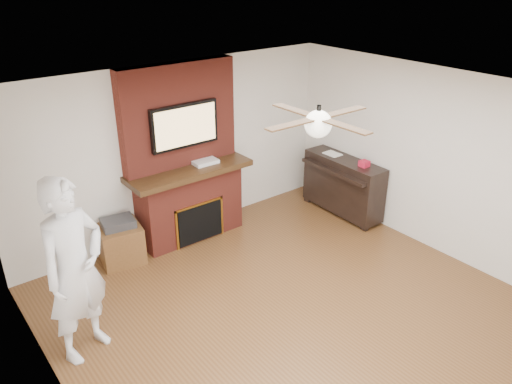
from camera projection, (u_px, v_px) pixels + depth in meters
room_shell at (313, 225)px, 5.10m from camera, size 5.36×5.86×2.86m
fireplace at (186, 172)px, 7.02m from camera, size 1.78×0.64×2.50m
tv at (185, 126)px, 6.70m from camera, size 1.00×0.08×0.60m
ceiling_fan at (318, 123)px, 4.64m from camera, size 1.21×1.21×0.31m
person at (75, 270)px, 4.83m from camera, size 0.84×0.71×1.96m
side_table at (120, 242)px, 6.66m from camera, size 0.62×0.62×0.62m
piano at (343, 184)px, 7.85m from camera, size 0.55×1.41×1.01m
cable_box at (206, 162)px, 7.06m from camera, size 0.36×0.21×0.05m
candle_orange at (184, 239)px, 7.18m from camera, size 0.08×0.08×0.11m
candle_green at (200, 234)px, 7.31m from camera, size 0.07×0.07×0.10m
candle_cream at (196, 234)px, 7.30m from camera, size 0.07×0.07×0.12m
candle_blue at (213, 229)px, 7.46m from camera, size 0.06×0.06×0.09m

